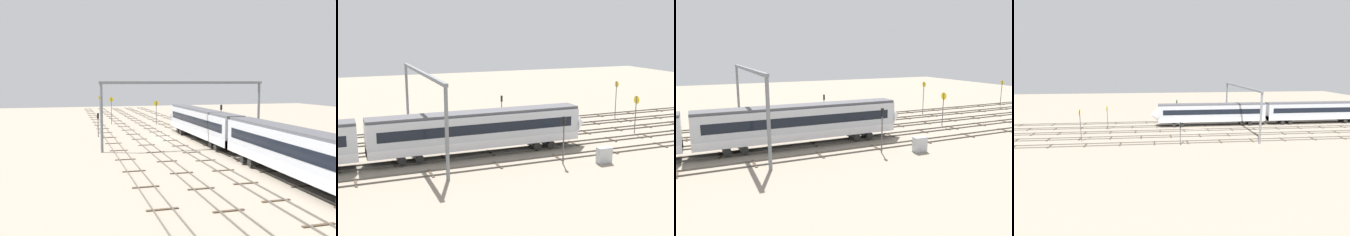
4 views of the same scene
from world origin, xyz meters
TOP-DOWN VIEW (x-y plane):
  - ground_plane at (0.00, 0.00)m, footprint 156.44×156.44m
  - track_near_foreground at (-0.00, -8.92)m, footprint 140.44×2.40m
  - track_with_train at (0.00, -4.46)m, footprint 140.44×2.40m
  - track_middle at (0.00, 0.00)m, footprint 140.44×2.40m
  - track_second_far at (0.00, 4.46)m, footprint 140.44×2.40m
  - track_far_background at (0.00, 8.92)m, footprint 140.44×2.40m
  - overhead_gantry at (-9.39, -0.04)m, footprint 0.40×22.97m
  - speed_sign_near_foreground at (18.48, -2.72)m, footprint 0.14×1.09m
  - speed_sign_mid_trackside at (21.76, 6.35)m, footprint 0.14×0.95m
  - speed_sign_far_trackside at (41.90, 7.09)m, footprint 0.14×0.86m
  - signal_light_trackside_approach at (3.09, -10.83)m, footprint 0.31×0.32m
  - signal_light_trackside_departure at (4.40, 10.53)m, footprint 0.31×0.32m
  - relay_cabinet at (7.24, -12.20)m, footprint 1.55×0.82m

SIDE VIEW (x-z plane):
  - ground_plane at x=0.00m, z-range 0.00..0.00m
  - track_middle at x=0.00m, z-range -0.01..0.15m
  - track_with_train at x=0.00m, z-range -0.01..0.15m
  - track_second_far at x=0.00m, z-range -0.01..0.15m
  - track_far_background at x=0.00m, z-range -0.01..0.15m
  - track_near_foreground at x=0.00m, z-range -0.01..0.15m
  - relay_cabinet at x=7.24m, z-range 0.00..1.69m
  - signal_light_trackside_departure at x=4.40m, z-range 0.64..4.60m
  - signal_light_trackside_approach at x=3.09m, z-range 0.75..5.80m
  - speed_sign_far_trackside at x=41.90m, z-range 0.73..5.98m
  - speed_sign_near_foreground at x=18.48m, z-range 0.90..5.98m
  - speed_sign_mid_trackside at x=21.76m, z-range 0.85..6.67m
  - overhead_gantry at x=-9.39m, z-range 2.51..11.68m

